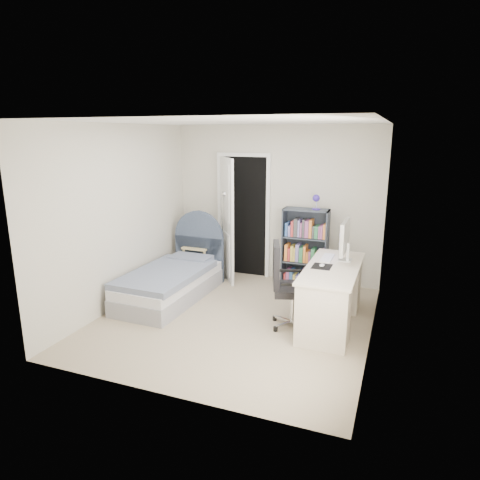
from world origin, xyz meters
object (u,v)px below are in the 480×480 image
(nightstand, at_px, (198,253))
(bookcase, at_px, (305,251))
(floor_lamp, at_px, (224,244))
(desk, at_px, (332,292))
(bed, at_px, (173,280))
(office_chair, at_px, (286,282))

(nightstand, bearing_deg, bookcase, 5.79)
(floor_lamp, distance_m, desk, 2.26)
(bed, relative_size, nightstand, 2.99)
(bed, relative_size, bookcase, 1.29)
(floor_lamp, bearing_deg, desk, -29.79)
(floor_lamp, height_order, bookcase, bookcase)
(nightstand, distance_m, bookcase, 1.78)
(nightstand, relative_size, floor_lamp, 0.43)
(bed, bearing_deg, bookcase, 33.77)
(floor_lamp, distance_m, bookcase, 1.34)
(office_chair, bearing_deg, desk, 27.86)
(bookcase, xyz_separation_m, desk, (0.63, -1.24, -0.16))
(nightstand, relative_size, desk, 0.40)
(bed, relative_size, floor_lamp, 1.29)
(nightstand, distance_m, desk, 2.62)
(desk, bearing_deg, bookcase, 116.70)
(floor_lamp, xyz_separation_m, office_chair, (1.44, -1.40, -0.01))
(bed, xyz_separation_m, bookcase, (1.71, 1.15, 0.32))
(desk, height_order, office_chair, desk)
(floor_lamp, xyz_separation_m, desk, (1.96, -1.12, -0.18))
(nightstand, bearing_deg, bed, -86.87)
(nightstand, distance_m, floor_lamp, 0.48)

